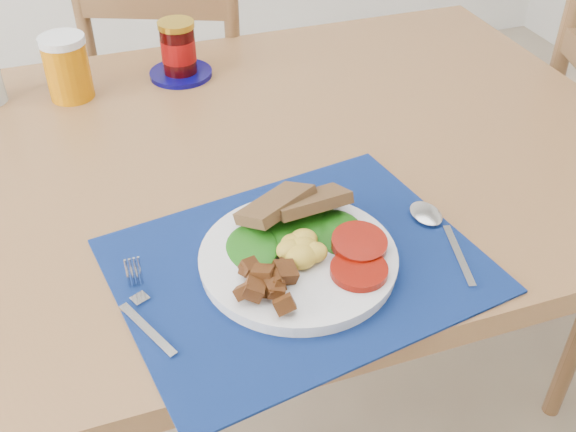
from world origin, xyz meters
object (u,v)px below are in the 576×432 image
object	(u,v)px
breakfast_plate	(296,257)
juice_glass	(68,69)
chair_far	(177,99)
jam_on_saucer	(179,52)

from	to	relation	value
breakfast_plate	juice_glass	distance (m)	0.62
chair_far	breakfast_plate	distance (m)	0.94
breakfast_plate	chair_far	bearing A→B (deg)	69.31
chair_far	jam_on_saucer	xyz separation A→B (m)	(-0.03, -0.31, 0.26)
jam_on_saucer	chair_far	bearing A→B (deg)	83.76
juice_glass	jam_on_saucer	bearing A→B (deg)	5.37
chair_far	juice_glass	size ratio (longest dim) A/B	9.44
breakfast_plate	jam_on_saucer	distance (m)	0.60
juice_glass	breakfast_plate	bearing A→B (deg)	-68.32
chair_far	breakfast_plate	size ratio (longest dim) A/B	4.11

